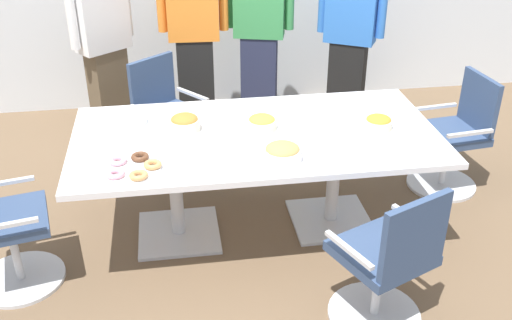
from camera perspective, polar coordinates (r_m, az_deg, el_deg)
The scene contains 17 objects.
ground_plane at distance 4.34m, azimuth 0.00°, elevation -6.44°, with size 10.00×10.00×0.01m, color brown.
conference_table at distance 4.01m, azimuth 0.00°, elevation 0.94°, with size 2.40×1.20×0.75m.
office_chair_0 at distance 3.92m, azimuth -23.18°, elevation -6.08°, with size 0.64×0.64×0.91m.
office_chair_1 at distance 3.41m, azimuth 12.37°, elevation -9.78°, with size 0.71×0.71×0.91m.
office_chair_2 at distance 4.88m, azimuth 18.36°, elevation 1.89°, with size 0.60×0.60×0.91m.
office_chair_3 at distance 4.99m, azimuth -8.45°, elevation 3.71°, with size 0.76×0.76×0.91m.
person_standing_0 at distance 5.39m, azimuth -14.31°, elevation 10.99°, with size 0.53×0.44×1.77m.
person_standing_1 at distance 5.37m, azimuth -5.95°, elevation 12.39°, with size 0.61×0.24×1.88m.
person_standing_2 at distance 5.45m, azimuth 0.31°, elevation 12.66°, with size 0.61×0.33×1.86m.
person_standing_3 at distance 5.56m, azimuth 8.94°, elevation 11.83°, with size 0.57×0.41×1.74m.
snack_bowl_pretzels at distance 4.00m, azimuth -6.80°, elevation 3.56°, with size 0.20×0.20×0.11m.
snack_bowl_cookies at distance 3.60m, azimuth 2.54°, elevation 0.72°, with size 0.23×0.23×0.11m.
snack_bowl_chips_yellow at distance 3.99m, azimuth 0.56°, elevation 3.60°, with size 0.20×0.20×0.10m.
snack_bowl_chips_orange at distance 4.08m, azimuth 11.56°, elevation 3.55°, with size 0.19×0.19×0.09m.
donut_platter at distance 3.58m, azimuth -11.63°, elevation -0.70°, with size 0.34×0.33×0.04m.
plate_stack at distance 4.17m, azimuth -11.89°, elevation 3.65°, with size 0.23×0.23×0.04m.
napkin_pile at distance 4.25m, azimuth 5.73°, elevation 4.77°, with size 0.18×0.18×0.05m, color white.
Camera 1 is at (-0.54, -3.50, 2.50)m, focal length 42.08 mm.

